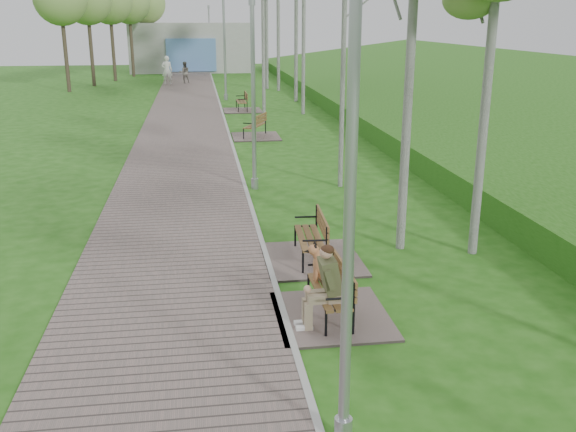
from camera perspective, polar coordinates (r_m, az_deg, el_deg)
name	(u,v)px	position (r m, az deg, el deg)	size (l,w,h in m)	color
walkway	(185,126)	(27.58, -9.18, 7.90)	(3.50, 67.00, 0.04)	#665853
kerb	(226,125)	(27.60, -5.51, 8.05)	(0.10, 67.00, 0.05)	#999993
embankment	(509,125)	(29.24, 19.07, 7.66)	(14.00, 70.00, 1.60)	#418227
building_north	(191,47)	(56.75, -8.61, 14.60)	(10.00, 5.20, 4.00)	#9E9E99
bench_main	(327,293)	(9.71, 3.49, -6.88)	(1.71, 1.89, 1.49)	#665853
bench_second	(310,250)	(12.05, 1.99, -3.04)	(1.80, 2.00, 1.10)	#665853
bench_third	(255,132)	(24.76, -2.96, 7.48)	(1.79, 1.99, 1.10)	#665853
bench_far	(242,107)	(32.01, -4.14, 9.68)	(1.83, 2.04, 1.13)	#665853
lamp_post_near	(349,236)	(6.25, 5.44, -1.77)	(0.19, 0.19, 5.02)	#9FA1A7
lamp_post_second	(253,103)	(16.74, -3.09, 10.03)	(0.19, 0.19, 4.90)	#9FA1A7
lamp_post_third	(225,51)	(36.25, -5.65, 14.41)	(0.22, 0.22, 5.70)	#9FA1A7
lamp_post_far	(210,41)	(55.86, -6.97, 15.16)	(0.21, 0.21, 5.37)	#9FA1A7
pedestrian_near	(167,70)	(45.39, -10.70, 12.60)	(0.71, 0.46, 1.94)	white
pedestrian_far	(185,73)	(46.20, -9.18, 12.47)	(0.72, 0.56, 1.49)	slate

